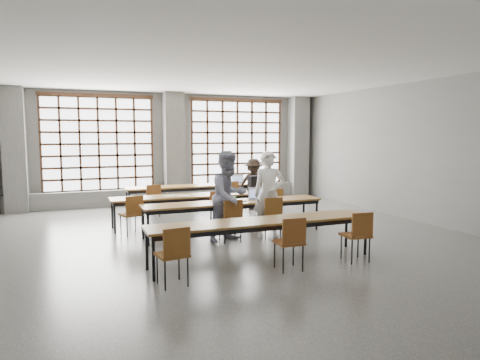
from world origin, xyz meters
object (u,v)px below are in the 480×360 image
chair_back_right (256,192)px  backpack (255,183)px  chair_front_right (271,213)px  student_female (229,196)px  laptop_front (256,196)px  student_male (269,194)px  chair_near_left (174,250)px  mouse (274,198)px  chair_front_left (231,216)px  desk_row_d (263,224)px  phone (243,201)px  chair_near_right (358,231)px  desk_row_b (195,197)px  plastic_bag (225,179)px  green_box (231,199)px  desk_row_c (234,204)px  chair_back_left (152,197)px  chair_mid_left (133,211)px  chair_back_mid (230,193)px  desk_row_a (196,187)px  red_pouch (172,251)px  chair_mid_right (274,202)px  chair_near_mid (291,238)px  laptop_back (238,181)px  chair_mid_centre (218,206)px  student_back (253,184)px

chair_back_right → backpack: size_ratio=2.20×
chair_front_right → student_female: size_ratio=0.48×
laptop_front → student_male: bearing=-87.8°
chair_near_left → mouse: bearing=42.8°
student_male → mouse: student_male is taller
chair_front_left → mouse: chair_front_left is taller
desk_row_d → chair_back_right: chair_back_right is taller
phone → mouse: bearing=5.9°
chair_near_right → laptop_front: size_ratio=1.93×
desk_row_b → chair_back_right: bearing=30.6°
student_female → laptop_front: bearing=12.2°
student_male → laptop_front: student_male is taller
backpack → plastic_bag: 1.93m
green_box → plastic_bag: plastic_bag is taller
desk_row_c → desk_row_d: same height
desk_row_c → student_female: bearing=-121.0°
chair_back_left → chair_mid_left: (-0.77, -1.92, 0.00)m
mouse → plastic_bag: 3.32m
chair_near_left → mouse: (2.92, 2.71, 0.21)m
chair_back_left → chair_back_mid: (2.20, 0.00, 0.00)m
desk_row_c → mouse: bearing=-1.2°
desk_row_a → desk_row_c: same height
desk_row_b → laptop_front: (1.08, -1.22, 0.13)m
desk_row_d → chair_near_right: (1.49, -0.63, -0.13)m
chair_mid_left → red_pouch: chair_mid_left is taller
red_pouch → desk_row_c: bearing=53.2°
desk_row_d → chair_front_left: 1.48m
chair_mid_right → phone: size_ratio=6.77×
chair_near_mid → red_pouch: (-1.90, 0.08, -0.04)m
desk_row_d → chair_near_right: bearing=-22.8°
chair_mid_left → chair_mid_right: size_ratio=1.00×
red_pouch → chair_near_mid: bearing=-2.4°
chair_back_mid → chair_near_mid: (-0.98, -5.35, 0.00)m
chair_near_mid → plastic_bag: (1.06, 6.03, 0.34)m
chair_near_left → laptop_back: (3.41, 6.09, 0.25)m
chair_mid_right → student_female: 2.04m
chair_mid_centre → student_back: student_back is taller
chair_back_right → chair_near_left: (-3.67, -5.35, 0.00)m
student_female → plastic_bag: student_female is taller
backpack → red_pouch: 5.09m
chair_back_left → student_female: student_female is taller
chair_back_left → chair_front_left: 3.41m
chair_near_mid → student_female: student_female is taller
laptop_front → backpack: (0.52, 1.27, 0.14)m
chair_back_left → phone: bearing=-61.4°
desk_row_c → desk_row_d: bearing=-97.7°
chair_near_left → plastic_bag: bearing=64.0°
desk_row_c → chair_mid_left: chair_mid_left is taller
chair_mid_left → student_male: 2.96m
chair_back_mid → chair_near_right: 5.36m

